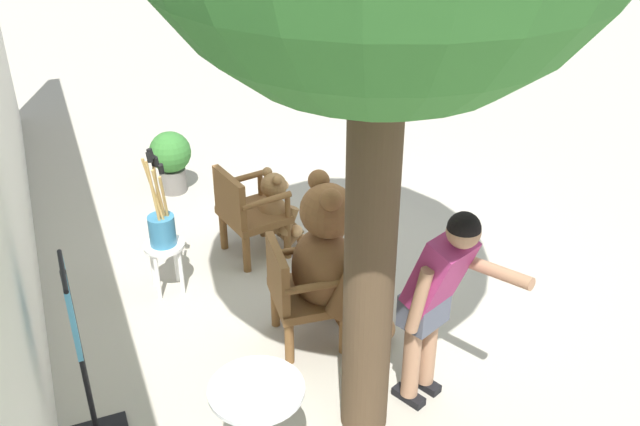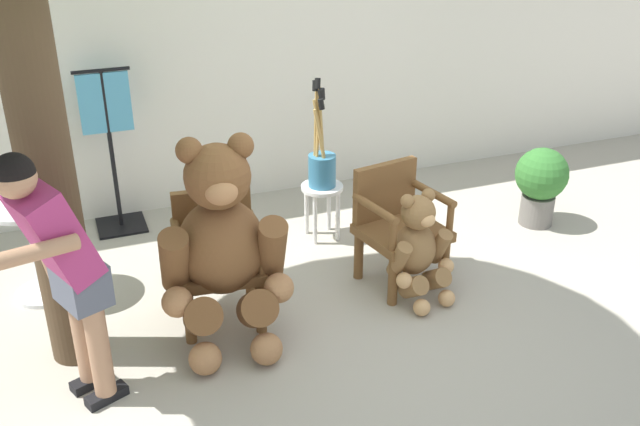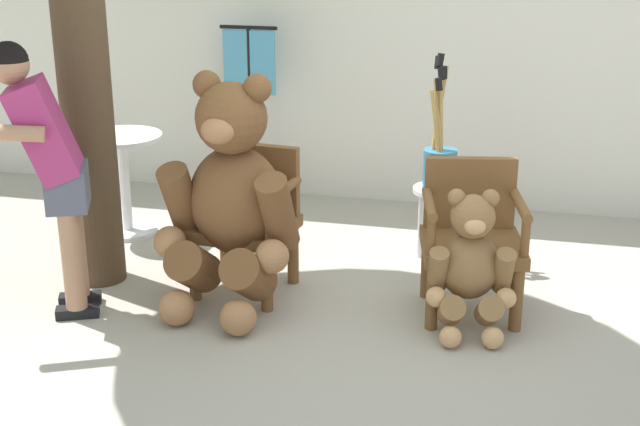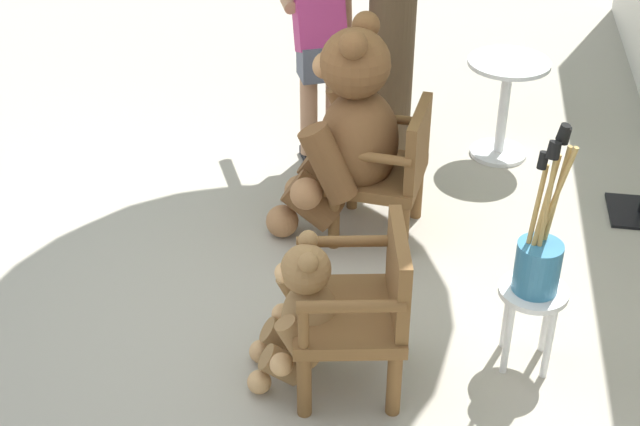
% 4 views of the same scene
% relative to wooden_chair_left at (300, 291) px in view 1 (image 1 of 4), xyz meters
% --- Properties ---
extents(ground_plane, '(60.00, 60.00, 0.00)m').
position_rel_wooden_chair_left_xyz_m(ground_plane, '(0.66, -0.49, -0.46)').
color(ground_plane, '#A8A091').
extents(wooden_chair_left, '(0.61, 0.58, 0.86)m').
position_rel_wooden_chair_left_xyz_m(wooden_chair_left, '(0.00, 0.00, 0.00)').
color(wooden_chair_left, brown).
rests_on(wooden_chair_left, ground).
extents(wooden_chair_right, '(0.65, 0.61, 0.86)m').
position_rel_wooden_chair_left_xyz_m(wooden_chair_right, '(1.32, -0.00, 0.00)').
color(wooden_chair_right, brown).
rests_on(wooden_chair_right, ground).
extents(teddy_bear_large, '(0.83, 0.81, 1.36)m').
position_rel_wooden_chair_left_xyz_m(teddy_bear_large, '(-0.01, -0.25, 0.20)').
color(teddy_bear_large, brown).
rests_on(teddy_bear_large, ground).
extents(teddy_bear_small, '(0.50, 0.49, 0.81)m').
position_rel_wooden_chair_left_xyz_m(teddy_bear_small, '(1.34, -0.28, -0.07)').
color(teddy_bear_small, olive).
rests_on(teddy_bear_small, ground).
extents(person_visitor, '(0.68, 0.67, 1.56)m').
position_rel_wooden_chair_left_xyz_m(person_visitor, '(-0.94, -0.58, 0.46)').
color(person_visitor, black).
rests_on(person_visitor, ground).
extents(white_stool, '(0.34, 0.34, 0.46)m').
position_rel_wooden_chair_left_xyz_m(white_stool, '(1.06, 0.81, -0.11)').
color(white_stool, white).
rests_on(white_stool, ground).
extents(brush_bucket, '(0.22, 0.22, 0.88)m').
position_rel_wooden_chair_left_xyz_m(brush_bucket, '(1.05, 0.81, 0.20)').
color(brush_bucket, teal).
rests_on(brush_bucket, white_stool).
extents(round_side_table, '(0.56, 0.56, 0.72)m').
position_rel_wooden_chair_left_xyz_m(round_side_table, '(-1.12, 0.70, -0.01)').
color(round_side_table, silver).
rests_on(round_side_table, ground).
extents(potted_plant, '(0.44, 0.44, 0.68)m').
position_rel_wooden_chair_left_xyz_m(potted_plant, '(2.85, 0.38, -0.07)').
color(potted_plant, slate).
rests_on(potted_plant, ground).
extents(clothing_display_stand, '(0.44, 0.40, 1.36)m').
position_rel_wooden_chair_left_xyz_m(clothing_display_stand, '(-0.47, 1.60, 0.26)').
color(clothing_display_stand, black).
rests_on(clothing_display_stand, ground).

